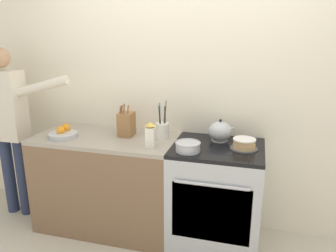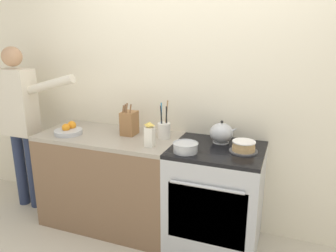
{
  "view_description": "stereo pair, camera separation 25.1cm",
  "coord_description": "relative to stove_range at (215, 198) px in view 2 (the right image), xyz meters",
  "views": [
    {
      "loc": [
        0.59,
        -2.2,
        1.79
      ],
      "look_at": [
        -0.1,
        0.28,
        1.04
      ],
      "focal_mm": 35.0,
      "sensor_mm": 36.0,
      "label": 1
    },
    {
      "loc": [
        0.82,
        -2.13,
        1.79
      ],
      "look_at": [
        -0.1,
        0.28,
        1.04
      ],
      "focal_mm": 35.0,
      "sensor_mm": 36.0,
      "label": 2
    }
  ],
  "objects": [
    {
      "name": "wall_back",
      "position": [
        -0.32,
        0.34,
        0.86
      ],
      "size": [
        8.0,
        0.04,
        2.6
      ],
      "color": "silver",
      "rests_on": "ground_plane"
    },
    {
      "name": "tea_kettle",
      "position": [
        -0.0,
        0.15,
        0.53
      ],
      "size": [
        0.24,
        0.2,
        0.19
      ],
      "color": "#B7BABF",
      "rests_on": "stove_range"
    },
    {
      "name": "utensil_crock",
      "position": [
        -0.5,
        0.09,
        0.52
      ],
      "size": [
        0.11,
        0.11,
        0.34
      ],
      "color": "silver",
      "rests_on": "counter_cabinet"
    },
    {
      "name": "mixing_bowl",
      "position": [
        -0.21,
        -0.17,
        0.48
      ],
      "size": [
        0.2,
        0.2,
        0.08
      ],
      "color": "#B7BABF",
      "rests_on": "stove_range"
    },
    {
      "name": "stove_range",
      "position": [
        0.0,
        0.0,
        0.0
      ],
      "size": [
        0.74,
        0.66,
        0.89
      ],
      "color": "#B7BABF",
      "rests_on": "ground_plane"
    },
    {
      "name": "knife_block",
      "position": [
        -0.82,
        0.08,
        0.55
      ],
      "size": [
        0.12,
        0.15,
        0.3
      ],
      "color": "olive",
      "rests_on": "counter_cabinet"
    },
    {
      "name": "layer_cake",
      "position": [
        0.21,
        -0.0,
        0.48
      ],
      "size": [
        0.22,
        0.22,
        0.09
      ],
      "color": "#4C4C51",
      "rests_on": "stove_range"
    },
    {
      "name": "person_baker",
      "position": [
        -1.98,
        -0.03,
        0.54
      ],
      "size": [
        0.93,
        0.2,
        1.65
      ],
      "rotation": [
        0.0,
        0.0,
        0.11
      ],
      "color": "#283351",
      "rests_on": "ground_plane"
    },
    {
      "name": "counter_cabinet",
      "position": [
        -1.0,
        0.0,
        -0.0
      ],
      "size": [
        1.26,
        0.63,
        0.89
      ],
      "color": "brown",
      "rests_on": "ground_plane"
    },
    {
      "name": "fruit_bowl",
      "position": [
        -1.35,
        -0.1,
        0.47
      ],
      "size": [
        0.25,
        0.25,
        0.1
      ],
      "color": "#B7BABF",
      "rests_on": "counter_cabinet"
    },
    {
      "name": "milk_carton",
      "position": [
        -0.52,
        -0.15,
        0.54
      ],
      "size": [
        0.07,
        0.07,
        0.21
      ],
      "color": "white",
      "rests_on": "counter_cabinet"
    }
  ]
}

